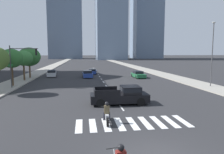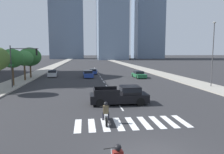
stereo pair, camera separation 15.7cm
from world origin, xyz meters
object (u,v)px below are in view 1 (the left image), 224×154
Objects in this scene: pickup_truck at (122,95)px; street_lamp_east at (212,50)px; sedan_blue_2 at (93,72)px; street_tree_third at (23,58)px; motorcycle_third at (107,115)px; street_tree_fourth at (29,57)px; sedan_green_1 at (138,75)px; sedan_blue_0 at (87,74)px; sedan_silver_3 at (52,74)px; street_tree_second at (11,58)px; traffic_signal_far at (21,59)px.

pickup_truck is 0.61× the size of street_lamp_east.
pickup_truck is at bearing -151.78° from street_lamp_east.
street_tree_third is at bearing 135.51° from sedan_blue_2.
street_tree_fourth reaches higher than motorcycle_third.
street_tree_third is at bearing -86.01° from sedan_green_1.
sedan_blue_0 is 0.85× the size of street_tree_fourth.
sedan_blue_2 is (-8.42, 8.11, -0.04)m from sedan_green_1.
street_lamp_east is (7.04, -12.13, 4.56)m from sedan_green_1.
sedan_silver_3 is 0.88× the size of street_tree_second.
sedan_green_1 is 20.79m from street_tree_fourth.
traffic_signal_far is (-1.87, -13.79, 3.33)m from sedan_silver_3.
pickup_truck is at bearing -40.90° from traffic_signal_far.
motorcycle_third is at bearing -21.50° from sedan_green_1.
street_tree_fourth reaches higher than sedan_blue_2.
street_tree_fourth is (-10.71, -0.01, 3.38)m from sedan_blue_0.
street_tree_fourth is (-1.73, 11.29, 0.08)m from traffic_signal_far.
traffic_signal_far is 0.64× the size of street_lamp_east.
street_lamp_east is at bearing 28.58° from sedan_green_1.
sedan_blue_2 is at bearing -14.33° from sedan_blue_0.
sedan_silver_3 is 5.55m from street_tree_fourth.
pickup_truck is at bearing -57.88° from street_tree_fourth.
sedan_silver_3 is 0.81× the size of traffic_signal_far.
street_tree_third is 3.80m from street_tree_fourth.
street_tree_fourth is at bearing 87.32° from sedan_blue_0.
sedan_green_1 is 0.81× the size of traffic_signal_far.
street_tree_third is at bearing -90.00° from street_tree_fourth.
sedan_silver_3 is at bearing 119.75° from sedan_blue_2.
sedan_green_1 is at bearing -103.42° from sedan_blue_0.
sedan_blue_2 is at bearing 27.66° from street_tree_fourth.
sedan_blue_2 is 13.99m from street_tree_fourth.
sedan_blue_0 is at bearing 19.55° from street_tree_third.
motorcycle_third reaches higher than sedan_silver_3.
street_tree_fourth is at bearing 90.00° from street_tree_third.
street_tree_fourth reaches higher than street_tree_second.
street_tree_fourth is at bearing 122.48° from pickup_truck.
street_tree_fourth reaches higher than street_tree_third.
sedan_blue_2 is (0.55, 32.80, -0.04)m from motorcycle_third.
traffic_signal_far is 7.70m from street_tree_third.
sedan_blue_2 is at bearing 127.36° from street_lamp_east.
motorcycle_third is 0.37× the size of street_tree_fourth.
street_lamp_east is 30.82m from street_tree_fourth.
street_tree_second is at bearing 35.97° from motorcycle_third.
sedan_blue_2 is 20.64m from traffic_signal_far.
motorcycle_third is 32.80m from sedan_blue_2.
street_tree_third is (-1.73, 7.50, -0.08)m from traffic_signal_far.
street_lamp_east is (23.86, -16.46, 4.54)m from sedan_silver_3.
pickup_truck is 27.79m from sedan_blue_2.
traffic_signal_far is 0.99× the size of street_tree_fourth.
sedan_blue_2 is at bearing -135.44° from sedan_green_1.
motorcycle_third is 30.05m from sedan_silver_3.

